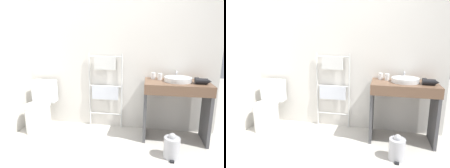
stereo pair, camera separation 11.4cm
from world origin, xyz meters
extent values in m
cube|color=silver|center=(0.00, 1.39, 1.27)|extent=(3.14, 0.12, 2.53)
cylinder|color=white|center=(-1.13, 0.92, 0.21)|extent=(0.38, 0.38, 0.42)
cylinder|color=white|center=(-1.13, 0.92, 0.43)|extent=(0.39, 0.39, 0.02)
cube|color=white|center=(-1.13, 1.18, 0.59)|extent=(0.38, 0.17, 0.36)
cylinder|color=silver|center=(-1.13, 1.18, 0.78)|extent=(0.05, 0.05, 0.01)
cylinder|color=silver|center=(-0.39, 1.30, 0.60)|extent=(0.02, 0.02, 1.21)
cylinder|color=silver|center=(0.14, 1.30, 0.60)|extent=(0.02, 0.02, 1.21)
cylinder|color=silver|center=(-0.13, 1.30, 0.22)|extent=(0.53, 0.02, 0.02)
cylinder|color=silver|center=(-0.13, 1.30, 0.69)|extent=(0.53, 0.02, 0.02)
cylinder|color=silver|center=(-0.13, 1.30, 1.16)|extent=(0.53, 0.02, 0.02)
cube|color=silver|center=(-0.13, 1.27, 1.07)|extent=(0.34, 0.04, 0.21)
cube|color=silver|center=(-0.13, 1.27, 0.59)|extent=(0.43, 0.04, 0.22)
cube|color=brown|center=(0.94, 1.06, 0.83)|extent=(0.88, 0.52, 0.03)
cube|color=brown|center=(0.94, 0.81, 0.77)|extent=(0.88, 0.02, 0.10)
cube|color=#4C4C4F|center=(0.52, 1.06, 0.41)|extent=(0.04, 0.44, 0.82)
cube|color=#4C4C4F|center=(1.36, 1.06, 0.41)|extent=(0.04, 0.44, 0.82)
cylinder|color=white|center=(0.95, 1.08, 0.88)|extent=(0.37, 0.37, 0.06)
cylinder|color=silver|center=(0.95, 1.08, 0.91)|extent=(0.30, 0.30, 0.01)
cylinder|color=silver|center=(0.95, 1.28, 0.91)|extent=(0.02, 0.02, 0.12)
cylinder|color=silver|center=(0.95, 1.24, 0.96)|extent=(0.02, 0.09, 0.02)
cylinder|color=white|center=(0.62, 1.21, 0.90)|extent=(0.07, 0.07, 0.09)
cylinder|color=white|center=(0.71, 1.16, 0.90)|extent=(0.06, 0.06, 0.09)
cylinder|color=black|center=(1.23, 0.96, 0.89)|extent=(0.15, 0.08, 0.08)
cone|color=black|center=(1.33, 0.96, 0.89)|extent=(0.05, 0.07, 0.07)
cube|color=black|center=(1.19, 1.05, 0.89)|extent=(0.05, 0.10, 0.06)
cylinder|color=#B7B7BC|center=(0.86, 0.55, 0.13)|extent=(0.19, 0.19, 0.26)
sphere|color=#B7B7BC|center=(0.86, 0.55, 0.28)|extent=(0.09, 0.09, 0.09)
cube|color=black|center=(0.86, 0.44, 0.01)|extent=(0.05, 0.04, 0.02)
camera|label=1|loc=(0.55, -1.75, 1.44)|focal=32.00mm
camera|label=2|loc=(0.66, -1.72, 1.44)|focal=32.00mm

